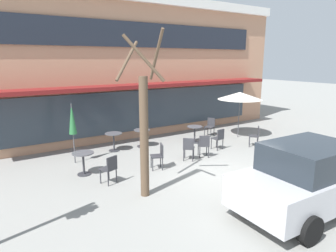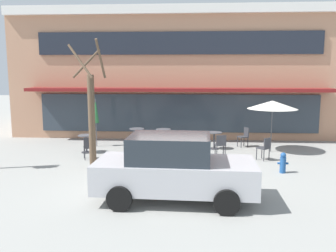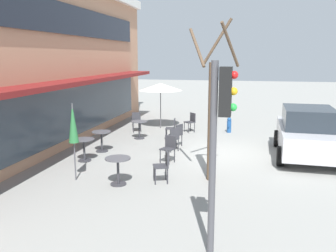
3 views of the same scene
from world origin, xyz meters
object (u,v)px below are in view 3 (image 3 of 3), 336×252
(cafe_table_by_tree, at_px, (139,127))
(cafe_chair_1, at_px, (163,164))
(patio_umbrella_green_folded, at_px, (73,124))
(street_tree, at_px, (212,113))
(cafe_chair_3, at_px, (173,137))
(fire_hydrant, at_px, (229,125))
(cafe_table_mid_patio, at_px, (118,166))
(cafe_chair_2, at_px, (191,121))
(cafe_chair_4, at_px, (137,120))
(cafe_table_near_wall, at_px, (102,138))
(cafe_chair_5, at_px, (169,147))
(parked_sedan, at_px, (307,133))
(cafe_chair_0, at_px, (172,127))
(traffic_light_pole, at_px, (219,128))
(cafe_chair_6, at_px, (177,133))
(cafe_table_streetside, at_px, (84,146))
(patio_umbrella_cream_folded, at_px, (161,87))

(cafe_table_by_tree, height_order, cafe_chair_1, cafe_chair_1)
(patio_umbrella_green_folded, xyz_separation_m, street_tree, (0.87, -3.76, 0.29))
(cafe_chair_3, xyz_separation_m, fire_hydrant, (3.81, -1.85, -0.17))
(cafe_table_mid_patio, relative_size, street_tree, 0.17)
(cafe_chair_3, bearing_deg, cafe_table_mid_patio, 168.49)
(cafe_chair_2, bearing_deg, cafe_chair_4, 99.48)
(cafe_table_near_wall, height_order, cafe_chair_5, cafe_chair_5)
(cafe_table_by_tree, relative_size, parked_sedan, 0.18)
(cafe_table_by_tree, xyz_separation_m, cafe_chair_3, (-1.73, -1.83, 0.01))
(cafe_table_mid_patio, xyz_separation_m, cafe_chair_5, (2.35, -0.90, 0.01))
(cafe_table_mid_patio, relative_size, cafe_chair_0, 0.85)
(cafe_chair_5, relative_size, traffic_light_pole, 0.26)
(traffic_light_pole, bearing_deg, cafe_table_by_tree, 25.39)
(cafe_chair_2, xyz_separation_m, cafe_chair_6, (-2.83, 0.09, 0.00))
(patio_umbrella_green_folded, bearing_deg, cafe_table_by_tree, -2.56)
(cafe_table_near_wall, bearing_deg, cafe_chair_6, -62.88)
(cafe_table_mid_patio, distance_m, cafe_chair_1, 1.25)
(cafe_table_mid_patio, distance_m, cafe_chair_0, 5.64)
(cafe_table_streetside, relative_size, cafe_chair_2, 0.85)
(cafe_table_streetside, bearing_deg, cafe_table_by_tree, -12.93)
(cafe_table_by_tree, bearing_deg, patio_umbrella_cream_folded, -8.44)
(cafe_table_by_tree, relative_size, fire_hydrant, 1.08)
(cafe_chair_2, height_order, traffic_light_pole, traffic_light_pole)
(cafe_table_streetside, bearing_deg, patio_umbrella_cream_folded, -11.14)
(cafe_chair_2, relative_size, parked_sedan, 0.21)
(cafe_table_near_wall, xyz_separation_m, traffic_light_pole, (-6.10, -4.73, 1.78))
(cafe_table_streetside, bearing_deg, fire_hydrant, -38.47)
(cafe_chair_3, relative_size, cafe_chair_5, 1.00)
(parked_sedan, bearing_deg, fire_hydrant, 38.24)
(cafe_chair_6, bearing_deg, cafe_table_mid_patio, 170.16)
(cafe_table_near_wall, distance_m, cafe_chair_5, 2.82)
(cafe_table_mid_patio, bearing_deg, cafe_table_streetside, 45.35)
(patio_umbrella_cream_folded, bearing_deg, cafe_chair_5, -163.67)
(cafe_chair_5, bearing_deg, street_tree, -132.13)
(cafe_table_near_wall, bearing_deg, cafe_table_by_tree, -17.46)
(patio_umbrella_green_folded, relative_size, cafe_chair_0, 2.47)
(cafe_table_mid_patio, relative_size, cafe_chair_4, 0.85)
(cafe_table_by_tree, bearing_deg, cafe_chair_2, -46.75)
(cafe_table_by_tree, xyz_separation_m, cafe_chair_0, (0.17, -1.40, 0.01))
(cafe_table_near_wall, bearing_deg, cafe_chair_2, -32.78)
(cafe_chair_6, xyz_separation_m, fire_hydrant, (3.09, -1.84, -0.17))
(cafe_table_by_tree, distance_m, cafe_table_mid_patio, 5.57)
(patio_umbrella_cream_folded, xyz_separation_m, fire_hydrant, (-0.32, -3.33, -1.67))
(patio_umbrella_cream_folded, height_order, cafe_chair_4, patio_umbrella_cream_folded)
(cafe_table_by_tree, bearing_deg, traffic_light_pole, -154.61)
(patio_umbrella_green_folded, height_order, cafe_chair_0, patio_umbrella_green_folded)
(street_tree, bearing_deg, parked_sedan, -44.68)
(cafe_table_streetside, xyz_separation_m, cafe_chair_0, (3.76, -2.22, 0.01))
(cafe_table_by_tree, height_order, cafe_chair_5, cafe_chair_5)
(cafe_table_mid_patio, relative_size, cafe_chair_3, 0.85)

